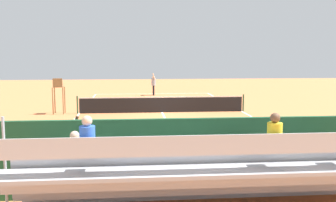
% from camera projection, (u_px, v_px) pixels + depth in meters
% --- Properties ---
extents(ground_plane, '(60.00, 60.00, 0.00)m').
position_uv_depth(ground_plane, '(162.00, 112.00, 24.11)').
color(ground_plane, '#D17542').
extents(court_line_markings, '(10.10, 22.20, 0.01)m').
position_uv_depth(court_line_markings, '(162.00, 112.00, 24.15)').
color(court_line_markings, white).
rests_on(court_line_markings, ground).
extents(tennis_net, '(10.30, 0.10, 1.07)m').
position_uv_depth(tennis_net, '(162.00, 104.00, 24.05)').
color(tennis_net, black).
rests_on(tennis_net, ground).
extents(backdrop_wall, '(18.00, 0.16, 2.00)m').
position_uv_depth(backdrop_wall, '(204.00, 156.00, 10.16)').
color(backdrop_wall, '#235633').
rests_on(backdrop_wall, ground).
extents(bleacher_stand, '(9.06, 2.40, 2.48)m').
position_uv_depth(bleacher_stand, '(219.00, 174.00, 8.81)').
color(bleacher_stand, '#B2B2B7').
rests_on(bleacher_stand, ground).
extents(umpire_chair, '(0.67, 0.67, 2.14)m').
position_uv_depth(umpire_chair, '(58.00, 92.00, 23.43)').
color(umpire_chair, olive).
rests_on(umpire_chair, ground).
extents(courtside_bench, '(1.80, 0.40, 0.93)m').
position_uv_depth(courtside_bench, '(272.00, 163.00, 11.12)').
color(courtside_bench, '#33383D').
rests_on(courtside_bench, ground).
extents(equipment_bag, '(0.90, 0.36, 0.36)m').
position_uv_depth(equipment_bag, '(204.00, 179.00, 10.86)').
color(equipment_bag, black).
rests_on(equipment_bag, ground).
extents(tennis_player, '(0.39, 0.54, 1.93)m').
position_uv_depth(tennis_player, '(153.00, 83.00, 33.58)').
color(tennis_player, black).
rests_on(tennis_player, ground).
extents(tennis_racket, '(0.57, 0.33, 0.03)m').
position_uv_depth(tennis_racket, '(139.00, 96.00, 33.26)').
color(tennis_racket, black).
rests_on(tennis_racket, ground).
extents(tennis_ball_near, '(0.07, 0.07, 0.07)m').
position_uv_depth(tennis_ball_near, '(145.00, 97.00, 32.27)').
color(tennis_ball_near, '#CCDB33').
rests_on(tennis_ball_near, ground).
extents(tennis_ball_far, '(0.07, 0.07, 0.07)m').
position_uv_depth(tennis_ball_far, '(175.00, 100.00, 30.32)').
color(tennis_ball_far, '#CCDB33').
rests_on(tennis_ball_far, ground).
extents(line_judge, '(0.43, 0.55, 1.93)m').
position_uv_depth(line_judge, '(73.00, 150.00, 10.75)').
color(line_judge, '#232328').
rests_on(line_judge, ground).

